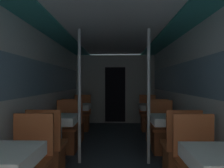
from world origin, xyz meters
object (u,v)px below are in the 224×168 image
(chair_left_near_1, at_px, (48,156))
(dining_table_right_1, at_px, (170,123))
(dining_table_left_2, at_px, (78,109))
(dining_table_right_2, at_px, (152,109))
(support_pole_right_1, at_px, (149,96))
(chair_right_near_1, at_px, (180,157))
(chair_right_far_2, at_px, (148,120))
(chair_left_far_2, at_px, (82,119))
(chair_left_near_2, at_px, (74,128))
(chair_left_far_1, at_px, (66,136))
(chair_right_far_1, at_px, (163,136))
(chair_right_near_2, at_px, (156,128))
(dining_table_left_1, at_px, (58,123))
(support_pole_left_1, at_px, (79,96))

(chair_left_near_1, xyz_separation_m, dining_table_right_1, (1.79, 0.55, 0.35))
(dining_table_left_2, xyz_separation_m, dining_table_right_2, (1.79, 0.00, 0.00))
(support_pole_right_1, bearing_deg, dining_table_right_1, 0.00)
(support_pole_right_1, bearing_deg, chair_left_near_1, -159.19)
(chair_right_near_1, xyz_separation_m, chair_right_far_2, (0.00, 2.89, 0.00))
(chair_left_near_1, relative_size, chair_left_far_2, 1.00)
(chair_left_near_2, height_order, chair_right_far_2, same)
(support_pole_right_1, bearing_deg, chair_right_near_1, -58.36)
(chair_left_far_2, bearing_deg, dining_table_right_2, 162.89)
(chair_left_far_1, height_order, support_pole_right_1, support_pole_right_1)
(chair_left_far_2, relative_size, dining_table_right_1, 1.24)
(chair_left_near_2, xyz_separation_m, chair_right_far_2, (1.79, 1.10, 0.00))
(dining_table_right_1, relative_size, chair_right_far_1, 0.80)
(dining_table_left_2, distance_m, dining_table_right_2, 1.79)
(dining_table_left_2, xyz_separation_m, chair_right_far_2, (1.79, 0.55, -0.35))
(chair_right_near_2, bearing_deg, chair_left_near_2, 180.00)
(chair_right_near_2, height_order, chair_right_far_2, same)
(dining_table_left_2, xyz_separation_m, chair_right_far_1, (1.79, -1.24, -0.35))
(dining_table_left_2, bearing_deg, chair_left_far_1, -90.00)
(dining_table_right_1, bearing_deg, chair_right_far_1, 90.00)
(chair_left_far_1, bearing_deg, dining_table_left_2, -90.00)
(chair_left_far_1, bearing_deg, dining_table_left_1, 90.00)
(chair_left_near_2, distance_m, chair_left_far_2, 1.10)
(chair_left_far_1, xyz_separation_m, dining_table_right_1, (1.79, -0.55, 0.35))
(support_pole_right_1, relative_size, dining_table_right_2, 2.83)
(dining_table_left_1, relative_size, dining_table_left_2, 1.00)
(support_pole_left_1, bearing_deg, chair_right_near_1, -20.81)
(support_pole_left_1, xyz_separation_m, chair_left_near_2, (-0.34, 1.24, -0.78))
(chair_left_far_2, relative_size, chair_right_far_1, 1.00)
(support_pole_left_1, bearing_deg, dining_table_right_1, 0.00)
(dining_table_left_2, height_order, chair_left_near_2, chair_left_near_2)
(chair_right_far_1, xyz_separation_m, dining_table_right_2, (-0.00, 1.24, 0.35))
(chair_left_near_2, distance_m, chair_right_near_1, 2.53)
(dining_table_left_2, xyz_separation_m, chair_right_near_2, (1.79, -0.55, -0.35))
(support_pole_right_1, bearing_deg, chair_left_far_1, 159.19)
(dining_table_left_1, distance_m, chair_left_far_1, 0.65)
(chair_right_near_1, bearing_deg, dining_table_right_1, 90.00)
(chair_left_near_2, relative_size, chair_right_far_2, 1.00)
(chair_left_near_1, distance_m, chair_left_far_1, 1.10)
(chair_right_near_2, distance_m, chair_right_far_2, 1.10)
(chair_right_far_2, bearing_deg, support_pole_right_1, 81.74)
(dining_table_left_1, xyz_separation_m, support_pole_left_1, (0.34, 0.00, 0.44))
(chair_left_far_1, relative_size, chair_left_far_2, 1.00)
(chair_left_far_2, bearing_deg, chair_left_far_1, 90.00)
(dining_table_left_1, distance_m, chair_left_far_2, 2.37)
(chair_right_far_2, bearing_deg, chair_left_far_2, 0.00)
(support_pole_left_1, height_order, chair_left_near_2, support_pole_left_1)
(chair_left_far_1, bearing_deg, chair_left_near_2, -90.00)
(chair_left_far_1, relative_size, dining_table_left_2, 1.24)
(chair_left_near_2, bearing_deg, chair_right_far_2, 31.62)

